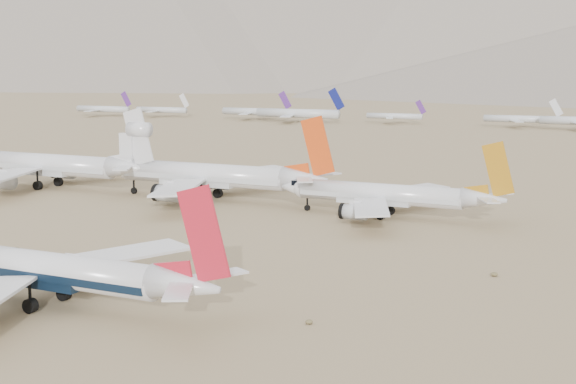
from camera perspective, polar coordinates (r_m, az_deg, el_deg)
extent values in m
plane|color=olive|center=(98.74, -11.99, -7.50)|extent=(7000.00, 7000.00, 0.00)
cylinder|color=silver|center=(97.82, -17.41, -5.13)|extent=(33.20, 3.92, 3.92)
cube|color=black|center=(97.93, -17.40, -5.41)|extent=(32.54, 3.98, 0.88)
cone|color=silver|center=(85.23, -7.28, -6.61)|extent=(8.30, 3.92, 3.92)
cube|color=silver|center=(81.18, -7.82, -7.04)|extent=(5.27, 6.89, 0.24)
cube|color=silver|center=(104.87, -11.99, -4.39)|extent=(12.82, 20.21, 0.61)
cube|color=silver|center=(87.38, -5.02, -5.86)|extent=(5.27, 6.89, 0.24)
cylinder|color=black|center=(105.44, -15.03, -5.42)|extent=(4.61, 2.83, 2.83)
cube|color=red|center=(82.68, -6.02, -2.99)|extent=(6.29, 0.31, 10.37)
cylinder|color=black|center=(95.91, -17.84, -7.70)|extent=(1.65, 0.98, 1.65)
cylinder|color=black|center=(99.76, -15.65, -6.97)|extent=(1.65, 0.98, 1.65)
cylinder|color=silver|center=(150.26, 6.52, -0.11)|extent=(31.53, 3.83, 3.83)
cube|color=silver|center=(150.33, 6.51, -0.29)|extent=(30.90, 3.89, 0.86)
sphere|color=silver|center=(156.18, 1.06, 0.28)|extent=(3.83, 3.83, 3.83)
cube|color=black|center=(156.27, 0.87, 0.68)|extent=(2.68, 2.49, 0.96)
cone|color=silver|center=(144.95, 13.79, -0.51)|extent=(7.88, 3.83, 3.83)
cube|color=silver|center=(139.23, 5.92, -1.07)|extent=(12.18, 19.19, 0.59)
cube|color=silver|center=(141.04, 14.08, -0.57)|extent=(5.00, 6.54, 0.23)
cylinder|color=silver|center=(144.04, 4.80, -1.43)|extent=(4.38, 2.76, 2.76)
cube|color=silver|center=(160.03, 8.67, 0.14)|extent=(12.18, 19.19, 0.59)
cube|color=silver|center=(148.09, 14.68, -0.16)|extent=(5.00, 6.54, 0.23)
cylinder|color=silver|center=(158.48, 6.86, -0.54)|extent=(4.38, 2.76, 2.76)
cube|color=#C6841A|center=(143.76, 14.72, 1.58)|extent=(5.98, 0.31, 9.85)
cylinder|color=black|center=(156.39, 1.38, -1.13)|extent=(1.15, 0.48, 1.15)
cylinder|color=black|center=(147.93, 6.62, -1.66)|extent=(1.61, 0.96, 1.61)
cylinder|color=black|center=(152.92, 7.30, -1.34)|extent=(1.61, 0.96, 1.61)
cylinder|color=silver|center=(170.13, -6.07, 1.27)|extent=(38.54, 4.71, 4.71)
cube|color=silver|center=(170.21, -6.06, 1.07)|extent=(37.77, 4.78, 1.06)
sphere|color=silver|center=(181.07, -11.24, 1.60)|extent=(4.71, 4.71, 4.71)
cube|color=black|center=(181.35, -11.43, 2.01)|extent=(3.30, 3.06, 1.18)
cone|color=silver|center=(158.77, 1.23, 0.91)|extent=(9.64, 4.71, 4.71)
cube|color=silver|center=(157.35, -7.78, 0.33)|extent=(14.89, 23.46, 0.73)
cube|color=silver|center=(153.91, 1.17, 0.89)|extent=(6.12, 8.00, 0.28)
cylinder|color=silver|center=(163.82, -8.46, -0.11)|extent=(5.35, 3.39, 3.39)
cube|color=silver|center=(180.34, -2.96, 1.46)|extent=(14.89, 23.46, 0.73)
cube|color=silver|center=(161.96, 2.50, 1.27)|extent=(6.12, 8.00, 0.28)
cylinder|color=silver|center=(179.69, -5.01, 0.73)|extent=(5.35, 3.39, 3.39)
cube|color=#DC4512|center=(156.91, 2.13, 3.27)|extent=(7.30, 0.38, 12.04)
cylinder|color=black|center=(180.99, -10.90, 0.10)|extent=(1.41, 0.59, 1.41)
cylinder|color=black|center=(167.16, -6.18, -0.40)|extent=(1.98, 1.18, 1.98)
cylinder|color=black|center=(172.69, -5.01, -0.09)|extent=(1.98, 1.18, 1.98)
cylinder|color=silver|center=(195.30, -17.11, 1.93)|extent=(40.49, 4.85, 4.85)
cube|color=silver|center=(195.37, -17.10, 1.75)|extent=(39.68, 4.92, 1.09)
cone|color=silver|center=(179.13, -11.26, 1.69)|extent=(10.12, 4.85, 4.85)
cube|color=silver|center=(183.14, -19.42, 1.13)|extent=(15.64, 24.64, 0.75)
cube|color=silver|center=(174.20, -11.68, 1.68)|extent=(6.43, 8.40, 0.29)
cylinder|color=silver|center=(190.18, -19.61, 0.72)|extent=(5.62, 3.49, 3.49)
cube|color=silver|center=(203.91, -13.72, 2.09)|extent=(15.64, 24.64, 0.75)
cube|color=silver|center=(181.60, -9.88, 2.01)|extent=(6.43, 8.40, 0.29)
cylinder|color=silver|center=(204.47, -15.62, 1.42)|extent=(5.62, 3.49, 3.49)
cube|color=silver|center=(176.74, -10.60, 3.89)|extent=(7.67, 0.39, 12.65)
cylinder|color=silver|center=(176.46, -10.54, 4.40)|extent=(5.06, 3.14, 3.14)
cylinder|color=black|center=(192.27, -17.37, 0.45)|extent=(2.04, 1.21, 2.04)
cylinder|color=black|center=(197.19, -16.02, 0.70)|extent=(2.04, 1.21, 2.04)
cylinder|color=silver|center=(493.17, -13.04, 5.77)|extent=(37.10, 3.67, 3.67)
cube|color=#542780|center=(482.11, -11.44, 6.50)|extent=(7.39, 0.37, 9.31)
cube|color=silver|center=(485.79, -13.75, 5.64)|extent=(9.77, 17.08, 0.37)
cube|color=silver|center=(500.68, -12.34, 5.77)|extent=(9.77, 17.08, 0.37)
cylinder|color=silver|center=(478.86, -9.00, 5.79)|extent=(34.20, 3.38, 3.38)
cube|color=silver|center=(469.56, -7.40, 6.47)|extent=(6.81, 0.34, 8.58)
cube|color=silver|center=(471.68, -9.62, 5.67)|extent=(9.01, 15.74, 0.34)
cube|color=silver|center=(486.14, -8.40, 5.78)|extent=(9.01, 15.74, 0.34)
cylinder|color=silver|center=(448.00, -2.38, 5.73)|extent=(39.93, 3.95, 3.95)
cube|color=#542780|center=(439.06, -0.21, 6.55)|extent=(7.95, 0.39, 10.02)
cube|color=silver|center=(438.99, -3.02, 5.59)|extent=(10.52, 18.38, 0.39)
cube|color=silver|center=(457.13, -1.76, 5.72)|extent=(10.52, 18.38, 0.39)
cylinder|color=silver|center=(423.05, 0.68, 5.61)|extent=(46.89, 4.63, 4.63)
cube|color=navy|center=(413.72, 3.46, 6.62)|extent=(9.34, 0.46, 11.76)
cube|color=silver|center=(412.18, -0.05, 5.44)|extent=(12.35, 21.58, 0.46)
cube|color=silver|center=(434.07, 1.37, 5.60)|extent=(12.35, 21.58, 0.46)
cylinder|color=silver|center=(416.07, 7.57, 5.37)|extent=(29.49, 2.91, 2.91)
cube|color=#542780|center=(411.62, 9.42, 5.98)|extent=(5.87, 0.29, 7.40)
cube|color=silver|center=(408.88, 7.23, 5.26)|extent=(7.77, 13.57, 0.29)
cube|color=silver|center=(423.32, 7.90, 5.36)|extent=(7.77, 13.57, 0.29)
cylinder|color=silver|center=(399.88, 16.18, 5.01)|extent=(34.34, 3.39, 3.39)
cube|color=silver|center=(397.11, 18.52, 5.71)|extent=(6.84, 0.34, 8.61)
cube|color=silver|center=(391.17, 15.95, 4.87)|extent=(9.05, 15.81, 0.34)
cube|color=silver|center=(408.65, 16.40, 5.00)|extent=(9.05, 15.81, 0.34)
cone|color=slate|center=(2258.34, -11.28, 13.14)|extent=(3024.00, 3024.00, 420.00)
cone|color=slate|center=(1850.43, -1.64, 12.46)|extent=(1800.00, 1800.00, 300.00)
cone|color=slate|center=(1398.43, -6.85, 9.43)|extent=(855.00, 855.00, 95.00)
ellipsoid|color=brown|center=(128.83, -18.74, -3.84)|extent=(0.98, 0.98, 0.54)
ellipsoid|color=brown|center=(87.68, 1.51, -9.21)|extent=(0.84, 0.84, 0.46)
ellipsoid|color=brown|center=(110.59, 14.46, -5.68)|extent=(0.98, 0.98, 0.54)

